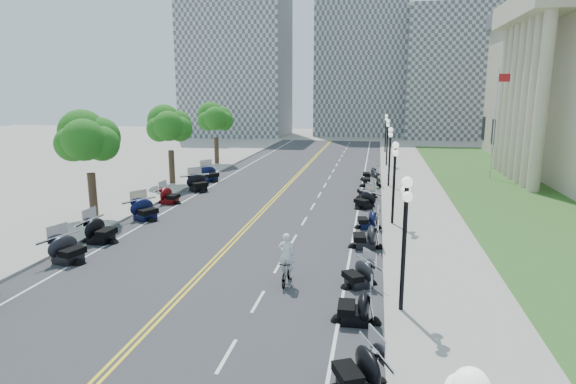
# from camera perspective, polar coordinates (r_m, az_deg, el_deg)

# --- Properties ---
(ground) EXTENTS (160.00, 160.00, 0.00)m
(ground) POSITION_cam_1_polar(r_m,az_deg,el_deg) (27.20, -6.05, -5.33)
(ground) COLOR gray
(road) EXTENTS (16.00, 90.00, 0.01)m
(road) POSITION_cam_1_polar(r_m,az_deg,el_deg) (36.57, -1.61, -0.80)
(road) COLOR #333335
(road) RESTS_ON ground
(centerline_yellow_a) EXTENTS (0.12, 90.00, 0.00)m
(centerline_yellow_a) POSITION_cam_1_polar(r_m,az_deg,el_deg) (36.59, -1.80, -0.78)
(centerline_yellow_a) COLOR yellow
(centerline_yellow_a) RESTS_ON road
(centerline_yellow_b) EXTENTS (0.12, 90.00, 0.00)m
(centerline_yellow_b) POSITION_cam_1_polar(r_m,az_deg,el_deg) (36.54, -1.43, -0.79)
(centerline_yellow_b) COLOR yellow
(centerline_yellow_b) RESTS_ON road
(edge_line_north) EXTENTS (0.12, 90.00, 0.00)m
(edge_line_north) POSITION_cam_1_polar(r_m,az_deg,el_deg) (35.80, 8.45, -1.19)
(edge_line_north) COLOR white
(edge_line_north) RESTS_ON road
(edge_line_south) EXTENTS (0.12, 90.00, 0.00)m
(edge_line_south) POSITION_cam_1_polar(r_m,az_deg,el_deg) (38.40, -11.00, -0.39)
(edge_line_south) COLOR white
(edge_line_south) RESTS_ON road
(lane_dash_3) EXTENTS (0.12, 2.00, 0.00)m
(lane_dash_3) POSITION_cam_1_polar(r_m,az_deg,el_deg) (15.76, -7.29, -18.69)
(lane_dash_3) COLOR white
(lane_dash_3) RESTS_ON road
(lane_dash_4) EXTENTS (0.12, 2.00, 0.00)m
(lane_dash_4) POSITION_cam_1_polar(r_m,az_deg,el_deg) (19.17, -3.57, -12.79)
(lane_dash_4) COLOR white
(lane_dash_4) RESTS_ON road
(lane_dash_5) EXTENTS (0.12, 2.00, 0.00)m
(lane_dash_5) POSITION_cam_1_polar(r_m,az_deg,el_deg) (22.77, -1.11, -8.69)
(lane_dash_5) COLOR white
(lane_dash_5) RESTS_ON road
(lane_dash_6) EXTENTS (0.12, 2.00, 0.00)m
(lane_dash_6) POSITION_cam_1_polar(r_m,az_deg,el_deg) (26.49, 0.64, -5.71)
(lane_dash_6) COLOR white
(lane_dash_6) RESTS_ON road
(lane_dash_7) EXTENTS (0.12, 2.00, 0.00)m
(lane_dash_7) POSITION_cam_1_polar(r_m,az_deg,el_deg) (30.28, 1.94, -3.46)
(lane_dash_7) COLOR white
(lane_dash_7) RESTS_ON road
(lane_dash_8) EXTENTS (0.12, 2.00, 0.00)m
(lane_dash_8) POSITION_cam_1_polar(r_m,az_deg,el_deg) (34.11, 2.94, -1.72)
(lane_dash_8) COLOR white
(lane_dash_8) RESTS_ON road
(lane_dash_9) EXTENTS (0.12, 2.00, 0.00)m
(lane_dash_9) POSITION_cam_1_polar(r_m,az_deg,el_deg) (37.98, 3.74, -0.33)
(lane_dash_9) COLOR white
(lane_dash_9) RESTS_ON road
(lane_dash_10) EXTENTS (0.12, 2.00, 0.00)m
(lane_dash_10) POSITION_cam_1_polar(r_m,az_deg,el_deg) (41.88, 4.40, 0.80)
(lane_dash_10) COLOR white
(lane_dash_10) RESTS_ON road
(lane_dash_11) EXTENTS (0.12, 2.00, 0.00)m
(lane_dash_11) POSITION_cam_1_polar(r_m,az_deg,el_deg) (45.79, 4.94, 1.74)
(lane_dash_11) COLOR white
(lane_dash_11) RESTS_ON road
(lane_dash_12) EXTENTS (0.12, 2.00, 0.00)m
(lane_dash_12) POSITION_cam_1_polar(r_m,az_deg,el_deg) (49.72, 5.39, 2.53)
(lane_dash_12) COLOR white
(lane_dash_12) RESTS_ON road
(lane_dash_13) EXTENTS (0.12, 2.00, 0.00)m
(lane_dash_13) POSITION_cam_1_polar(r_m,az_deg,el_deg) (53.66, 5.78, 3.21)
(lane_dash_13) COLOR white
(lane_dash_13) RESTS_ON road
(lane_dash_14) EXTENTS (0.12, 2.00, 0.00)m
(lane_dash_14) POSITION_cam_1_polar(r_m,az_deg,el_deg) (57.60, 6.12, 3.79)
(lane_dash_14) COLOR white
(lane_dash_14) RESTS_ON road
(lane_dash_15) EXTENTS (0.12, 2.00, 0.00)m
(lane_dash_15) POSITION_cam_1_polar(r_m,az_deg,el_deg) (61.56, 6.41, 4.30)
(lane_dash_15) COLOR white
(lane_dash_15) RESTS_ON road
(lane_dash_16) EXTENTS (0.12, 2.00, 0.00)m
(lane_dash_16) POSITION_cam_1_polar(r_m,az_deg,el_deg) (65.52, 6.67, 4.74)
(lane_dash_16) COLOR white
(lane_dash_16) RESTS_ON road
(lane_dash_17) EXTENTS (0.12, 2.00, 0.00)m
(lane_dash_17) POSITION_cam_1_polar(r_m,az_deg,el_deg) (69.48, 6.90, 5.14)
(lane_dash_17) COLOR white
(lane_dash_17) RESTS_ON road
(lane_dash_18) EXTENTS (0.12, 2.00, 0.00)m
(lane_dash_18) POSITION_cam_1_polar(r_m,az_deg,el_deg) (73.45, 7.10, 5.49)
(lane_dash_18) COLOR white
(lane_dash_18) RESTS_ON road
(lane_dash_19) EXTENTS (0.12, 2.00, 0.00)m
(lane_dash_19) POSITION_cam_1_polar(r_m,az_deg,el_deg) (77.42, 7.29, 5.81)
(lane_dash_19) COLOR white
(lane_dash_19) RESTS_ON road
(sidewalk_north) EXTENTS (5.00, 90.00, 0.15)m
(sidewalk_north) POSITION_cam_1_polar(r_m,az_deg,el_deg) (35.90, 15.01, -1.33)
(sidewalk_north) COLOR #9E9991
(sidewalk_north) RESTS_ON ground
(sidewalk_south) EXTENTS (5.00, 90.00, 0.15)m
(sidewalk_south) POSITION_cam_1_polar(r_m,az_deg,el_deg) (40.05, -16.47, -0.07)
(sidewalk_south) COLOR #9E9991
(sidewalk_south) RESTS_ON ground
(lawn) EXTENTS (9.00, 60.00, 0.10)m
(lawn) POSITION_cam_1_polar(r_m,az_deg,el_deg) (44.74, 23.21, 0.63)
(lawn) COLOR #356023
(lawn) RESTS_ON ground
(distant_block_a) EXTENTS (18.00, 14.00, 26.00)m
(distant_block_a) POSITION_cam_1_polar(r_m,az_deg,el_deg) (90.69, -6.06, 14.92)
(distant_block_a) COLOR gray
(distant_block_a) RESTS_ON ground
(distant_block_b) EXTENTS (16.00, 12.00, 30.00)m
(distant_block_b) POSITION_cam_1_polar(r_m,az_deg,el_deg) (93.22, 8.65, 16.00)
(distant_block_b) COLOR gray
(distant_block_b) RESTS_ON ground
(distant_block_c) EXTENTS (20.00, 14.00, 22.00)m
(distant_block_c) POSITION_cam_1_polar(r_m,az_deg,el_deg) (91.10, 20.18, 13.01)
(distant_block_c) COLOR gray
(distant_block_c) RESTS_ON ground
(street_lamp_1) EXTENTS (0.50, 1.20, 4.90)m
(street_lamp_1) POSITION_cam_1_polar(r_m,az_deg,el_deg) (17.76, 13.58, -6.18)
(street_lamp_1) COLOR black
(street_lamp_1) RESTS_ON sidewalk_north
(street_lamp_2) EXTENTS (0.50, 1.20, 4.90)m
(street_lamp_2) POSITION_cam_1_polar(r_m,az_deg,el_deg) (29.40, 12.44, 0.98)
(street_lamp_2) COLOR black
(street_lamp_2) RESTS_ON sidewalk_north
(street_lamp_3) EXTENTS (0.50, 1.20, 4.90)m
(street_lamp_3) POSITION_cam_1_polar(r_m,az_deg,el_deg) (41.25, 11.95, 4.06)
(street_lamp_3) COLOR black
(street_lamp_3) RESTS_ON sidewalk_north
(street_lamp_4) EXTENTS (0.50, 1.20, 4.90)m
(street_lamp_4) POSITION_cam_1_polar(r_m,az_deg,el_deg) (53.17, 11.67, 5.76)
(street_lamp_4) COLOR black
(street_lamp_4) RESTS_ON sidewalk_north
(street_lamp_5) EXTENTS (0.50, 1.20, 4.90)m
(street_lamp_5) POSITION_cam_1_polar(r_m,az_deg,el_deg) (65.12, 11.50, 6.83)
(street_lamp_5) COLOR black
(street_lamp_5) RESTS_ON sidewalk_north
(flagpole) EXTENTS (1.10, 0.20, 10.00)m
(flagpole) POSITION_cam_1_polar(r_m,az_deg,el_deg) (48.14, 23.26, 7.31)
(flagpole) COLOR silver
(flagpole) RESTS_ON ground
(tree_2) EXTENTS (4.80, 4.80, 9.20)m
(tree_2) POSITION_cam_1_polar(r_m,az_deg,el_deg) (32.25, -22.56, 5.16)
(tree_2) COLOR #235619
(tree_2) RESTS_ON sidewalk_south
(tree_3) EXTENTS (4.80, 4.80, 9.20)m
(tree_3) POSITION_cam_1_polar(r_m,az_deg,el_deg) (42.77, -13.81, 7.14)
(tree_3) COLOR #235619
(tree_3) RESTS_ON sidewalk_south
(tree_4) EXTENTS (4.80, 4.80, 9.20)m
(tree_4) POSITION_cam_1_polar(r_m,az_deg,el_deg) (53.91, -8.57, 8.24)
(tree_4) COLOR #235619
(tree_4) RESTS_ON sidewalk_south
(motorcycle_n_2) EXTENTS (2.49, 2.49, 1.31)m
(motorcycle_n_2) POSITION_cam_1_polar(r_m,az_deg,el_deg) (14.00, 8.30, -19.89)
(motorcycle_n_2) COLOR black
(motorcycle_n_2) RESTS_ON road
(motorcycle_n_3) EXTENTS (1.94, 1.94, 1.32)m
(motorcycle_n_3) POSITION_cam_1_polar(r_m,az_deg,el_deg) (17.47, 7.97, -13.09)
(motorcycle_n_3) COLOR black
(motorcycle_n_3) RESTS_ON road
(motorcycle_n_4) EXTENTS (2.44, 2.44, 1.23)m
(motorcycle_n_4) POSITION_cam_1_polar(r_m,az_deg,el_deg) (20.47, 8.37, -9.42)
(motorcycle_n_4) COLOR black
(motorcycle_n_4) RESTS_ON road
(motorcycle_n_5) EXTENTS (2.15, 2.15, 1.39)m
(motorcycle_n_5) POSITION_cam_1_polar(r_m,az_deg,el_deg) (25.34, 9.19, -5.06)
(motorcycle_n_5) COLOR black
(motorcycle_n_5) RESTS_ON road
(motorcycle_n_6) EXTENTS (2.03, 2.03, 1.23)m
(motorcycle_n_6) POSITION_cam_1_polar(r_m,az_deg,el_deg) (28.96, 9.42, -3.09)
(motorcycle_n_6) COLOR black
(motorcycle_n_6) RESTS_ON road
(motorcycle_n_7) EXTENTS (2.67, 2.67, 1.32)m
(motorcycle_n_7) POSITION_cam_1_polar(r_m,az_deg,el_deg) (33.89, 9.10, -0.82)
(motorcycle_n_7) COLOR black
(motorcycle_n_7) RESTS_ON road
(motorcycle_n_8) EXTENTS (2.38, 2.38, 1.27)m
(motorcycle_n_8) POSITION_cam_1_polar(r_m,az_deg,el_deg) (37.15, 9.28, 0.25)
(motorcycle_n_8) COLOR black
(motorcycle_n_8) RESTS_ON road
(motorcycle_n_9) EXTENTS (2.55, 2.55, 1.48)m
(motorcycle_n_9) POSITION_cam_1_polar(r_m,az_deg,el_deg) (41.65, 9.76, 1.62)
(motorcycle_n_9) COLOR black
(motorcycle_n_9) RESTS_ON road
(motorcycle_n_10) EXTENTS (2.00, 2.00, 1.37)m
(motorcycle_n_10) POSITION_cam_1_polar(r_m,az_deg,el_deg) (44.74, 9.67, 2.25)
(motorcycle_n_10) COLOR black
(motorcycle_n_10) RESTS_ON road
(motorcycle_s_4) EXTENTS (2.54, 2.54, 1.46)m
(motorcycle_s_4) POSITION_cam_1_polar(r_m,az_deg,el_deg) (25.22, -24.68, -6.03)
(motorcycle_s_4) COLOR black
(motorcycle_s_4) RESTS_ON road
(motorcycle_s_5) EXTENTS (2.22, 2.22, 1.51)m
(motorcycle_s_5) POSITION_cam_1_polar(r_m,az_deg,el_deg) (27.77, -21.35, -4.12)
(motorcycle_s_5) COLOR black
(motorcycle_s_5) RESTS_ON road
(motorcycle_s_6) EXTENTS (2.90, 2.90, 1.49)m
(motorcycle_s_6) POSITION_cam_1_polar(r_m,az_deg,el_deg) (31.74, -16.61, -1.88)
(motorcycle_s_6) COLOR black
(motorcycle_s_6) RESTS_ON road
(motorcycle_s_7) EXTENTS (2.10, 2.10, 1.34)m
(motorcycle_s_7) POSITION_cam_1_polar(r_m,az_deg,el_deg) (35.89, -13.86, -0.30)
(motorcycle_s_7) COLOR #590A0C
(motorcycle_s_7) RESTS_ON road
(motorcycle_s_8) EXTENTS (3.12, 3.12, 1.54)m
(motorcycle_s_8) POSITION_cam_1_polar(r_m,az_deg,el_deg) (39.84, -10.60, 1.18)
(motorcycle_s_8) COLOR black
(motorcycle_s_8) RESTS_ON road
(motorcycle_s_9) EXTENTS (3.09, 3.09, 1.54)m
(motorcycle_s_9) POSITION_cam_1_polar(r_m,az_deg,el_deg) (44.13, -9.26, 2.24)
(motorcycle_s_9) COLOR black
(motorcycle_s_9) RESTS_ON road
(bicycle) EXTENTS (0.53, 1.78, 1.06)m
(bicycle) POSITION_cam_1_polar(r_m,az_deg,el_deg) (20.53, -0.19, -9.47)
(bicycle) COLOR #A51414
(bicycle) RESTS_ON road
(cyclist_rider) EXTENTS (0.69, 0.45, 1.89)m
(cyclist_rider) POSITION_cam_1_polar(r_m,az_deg,el_deg) (20.04, -0.20, -5.53)
(cyclist_rider) COLOR white
(cyclist_rider) RESTS_ON bicycle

